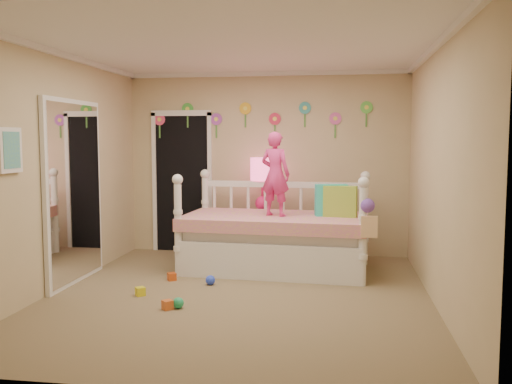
% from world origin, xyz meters
% --- Properties ---
extents(floor, '(4.00, 4.50, 0.01)m').
position_xyz_m(floor, '(0.00, 0.00, 0.00)').
color(floor, '#7F684C').
rests_on(floor, ground).
extents(ceiling, '(4.00, 4.50, 0.01)m').
position_xyz_m(ceiling, '(0.00, 0.00, 2.60)').
color(ceiling, white).
rests_on(ceiling, floor).
extents(back_wall, '(4.00, 0.01, 2.60)m').
position_xyz_m(back_wall, '(0.00, 2.25, 1.30)').
color(back_wall, tan).
rests_on(back_wall, floor).
extents(left_wall, '(0.01, 4.50, 2.60)m').
position_xyz_m(left_wall, '(-2.00, 0.00, 1.30)').
color(left_wall, tan).
rests_on(left_wall, floor).
extents(right_wall, '(0.01, 4.50, 2.60)m').
position_xyz_m(right_wall, '(2.00, 0.00, 1.30)').
color(right_wall, tan).
rests_on(right_wall, floor).
extents(crown_molding, '(4.00, 4.50, 0.06)m').
position_xyz_m(crown_molding, '(0.00, 0.00, 2.57)').
color(crown_molding, white).
rests_on(crown_molding, ceiling).
extents(daybed, '(2.39, 1.39, 1.26)m').
position_xyz_m(daybed, '(0.25, 1.24, 0.63)').
color(daybed, white).
rests_on(daybed, floor).
extents(pillow_turquoise, '(0.41, 0.21, 0.39)m').
position_xyz_m(pillow_turquoise, '(0.94, 1.28, 0.90)').
color(pillow_turquoise, '#24B79F').
rests_on(pillow_turquoise, daybed).
extents(pillow_lime, '(0.42, 0.20, 0.38)m').
position_xyz_m(pillow_lime, '(1.05, 1.21, 0.89)').
color(pillow_lime, '#94B938').
rests_on(pillow_lime, daybed).
extents(child, '(0.45, 0.37, 1.04)m').
position_xyz_m(child, '(0.25, 1.17, 1.22)').
color(child, '#E63485').
rests_on(child, daybed).
extents(nightstand, '(0.41, 0.32, 0.66)m').
position_xyz_m(nightstand, '(-0.02, 1.96, 0.33)').
color(nightstand, white).
rests_on(nightstand, floor).
extents(table_lamp, '(0.33, 0.33, 0.74)m').
position_xyz_m(table_lamp, '(-0.02, 1.96, 1.15)').
color(table_lamp, '#CF1B64').
rests_on(table_lamp, nightstand).
extents(closet_doorway, '(0.90, 0.04, 2.07)m').
position_xyz_m(closet_doorway, '(-1.25, 2.23, 1.03)').
color(closet_doorway, black).
rests_on(closet_doorway, back_wall).
extents(flower_decals, '(3.40, 0.02, 0.50)m').
position_xyz_m(flower_decals, '(-0.09, 2.24, 1.94)').
color(flower_decals, '#B2668C').
rests_on(flower_decals, back_wall).
extents(mirror_closet, '(0.07, 1.30, 2.10)m').
position_xyz_m(mirror_closet, '(-1.96, 0.30, 1.05)').
color(mirror_closet, white).
rests_on(mirror_closet, left_wall).
extents(wall_picture, '(0.05, 0.34, 0.42)m').
position_xyz_m(wall_picture, '(-1.97, -0.90, 1.55)').
color(wall_picture, white).
rests_on(wall_picture, left_wall).
extents(hanging_bag, '(0.20, 0.16, 0.36)m').
position_xyz_m(hanging_bag, '(1.36, 0.58, 0.77)').
color(hanging_bag, beige).
rests_on(hanging_bag, daybed).
extents(toy_scatter, '(1.00, 1.41, 0.11)m').
position_xyz_m(toy_scatter, '(-0.69, -0.08, 0.06)').
color(toy_scatter, '#996666').
rests_on(toy_scatter, floor).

